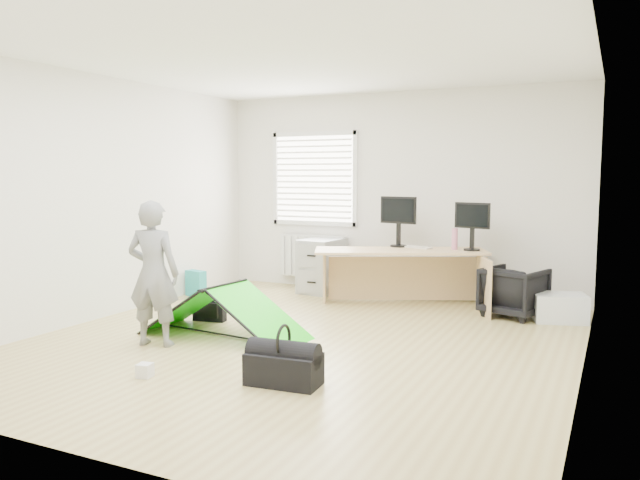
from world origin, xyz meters
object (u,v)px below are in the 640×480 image
at_px(thermos, 455,239).
at_px(storage_crate, 560,308).
at_px(laptop_bag, 209,309).
at_px(kite, 224,311).
at_px(office_chair, 514,292).
at_px(desk, 400,278).
at_px(filing_cabinet, 322,266).
at_px(monitor_right, 472,233).
at_px(person, 153,273).
at_px(monitor_left, 399,228).
at_px(duffel_bag, 284,369).

xyz_separation_m(thermos, storage_crate, (1.24, -0.29, -0.68)).
xyz_separation_m(thermos, laptop_bag, (-2.24, -1.93, -0.69)).
bearing_deg(kite, office_chair, 46.41).
bearing_deg(desk, kite, -142.03).
xyz_separation_m(filing_cabinet, office_chair, (2.60, -0.40, -0.08)).
relative_size(monitor_right, person, 0.32).
bearing_deg(monitor_left, office_chair, 0.87).
bearing_deg(office_chair, desk, 20.61).
xyz_separation_m(desk, laptop_bag, (-1.65, -1.64, -0.21)).
distance_m(monitor_right, thermos, 0.23).
height_order(monitor_right, storage_crate, monitor_right).
distance_m(office_chair, duffel_bag, 3.40).
relative_size(monitor_right, duffel_bag, 0.78).
bearing_deg(thermos, office_chair, -18.63).
relative_size(person, duffel_bag, 2.43).
xyz_separation_m(monitor_right, laptop_bag, (-2.45, -1.92, -0.78)).
relative_size(office_chair, laptop_bag, 1.71).
bearing_deg(office_chair, kite, 60.09).
bearing_deg(desk, monitor_left, 88.42).
relative_size(filing_cabinet, monitor_right, 1.66).
height_order(monitor_right, duffel_bag, monitor_right).
height_order(desk, person, person).
bearing_deg(monitor_right, thermos, -168.17).
xyz_separation_m(person, kite, (0.40, 0.55, -0.43)).
bearing_deg(duffel_bag, desk, 87.41).
bearing_deg(laptop_bag, thermos, 31.78).
relative_size(filing_cabinet, thermos, 2.81).
bearing_deg(monitor_left, laptop_bag, -118.66).
bearing_deg(monitor_left, person, -105.63).
distance_m(monitor_left, monitor_right, 0.92).
xyz_separation_m(monitor_left, person, (-1.42, -2.95, -0.25)).
xyz_separation_m(desk, kite, (-1.13, -2.12, -0.09)).
height_order(desk, monitor_right, monitor_right).
relative_size(monitor_right, kite, 0.26).
height_order(monitor_right, thermos, monitor_right).
relative_size(monitor_left, storage_crate, 0.89).
relative_size(monitor_left, laptop_bag, 1.33).
bearing_deg(monitor_left, monitor_right, 10.37).
height_order(filing_cabinet, thermos, thermos).
xyz_separation_m(office_chair, person, (-2.88, -2.71, 0.40)).
xyz_separation_m(thermos, office_chair, (0.75, -0.25, -0.55)).
xyz_separation_m(thermos, kite, (-1.72, -2.41, -0.57)).
bearing_deg(storage_crate, thermos, 167.01).
bearing_deg(thermos, monitor_right, -3.15).
relative_size(filing_cabinet, monitor_left, 1.51).
bearing_deg(storage_crate, filing_cabinet, 172.07).
bearing_deg(monitor_left, desk, -57.50).
height_order(desk, office_chair, desk).
height_order(person, storage_crate, person).
bearing_deg(person, desk, -133.79).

